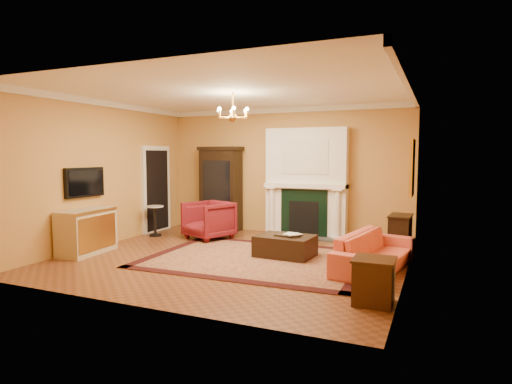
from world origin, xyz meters
The scene contains 26 objects.
floor centered at (0.00, 0.00, -0.01)m, with size 6.00×5.50×0.02m, color brown.
ceiling centered at (0.00, 0.00, 3.01)m, with size 6.00×5.50×0.02m, color white.
wall_back centered at (0.00, 2.76, 1.50)m, with size 6.00×0.02×3.00m, color #B2873F.
wall_front centered at (0.00, -2.76, 1.50)m, with size 6.00×0.02×3.00m, color #B2873F.
wall_left centered at (-3.01, 0.00, 1.50)m, with size 0.02×5.50×3.00m, color #B2873F.
wall_right centered at (3.01, 0.00, 1.50)m, with size 0.02×5.50×3.00m, color #B2873F.
fireplace centered at (0.60, 2.57, 1.19)m, with size 1.90×0.70×2.50m.
crown_molding centered at (0.00, 0.96, 2.94)m, with size 6.00×5.50×0.12m.
doorway centered at (-2.95, 1.70, 1.05)m, with size 0.08×1.05×2.10m.
tv_panel centered at (-2.95, -0.60, 1.35)m, with size 0.09×0.95×0.58m.
gilt_mirror centered at (2.97, 1.40, 1.65)m, with size 0.06×0.76×1.05m.
chandelier centered at (0.00, 0.00, 2.61)m, with size 0.63×0.55×0.53m.
oriental_rug centered at (0.45, 0.06, 0.01)m, with size 3.90×2.92×0.02m, color #4A100F.
china_cabinet centered at (-1.59, 2.49, 1.00)m, with size 1.00×0.45×2.00m, color black.
wingback_armchair centered at (-1.30, 1.36, 0.47)m, with size 0.90×0.85×0.93m, color maroon.
pedestal_table centered at (-2.60, 1.15, 0.41)m, with size 0.40×0.40×0.71m.
commode centered at (-2.73, -0.81, 0.42)m, with size 0.54×1.14×0.85m, color beige.
coral_sofa centered at (2.50, 0.20, 0.41)m, with size 2.07×0.61×0.81m, color #DB4845.
end_table centered at (2.72, -1.48, 0.28)m, with size 0.48×0.48×0.56m, color #311A0D.
console_table centered at (2.78, 1.56, 0.36)m, with size 0.37×0.65×0.72m, color black.
leather_ottoman centered at (0.85, 0.44, 0.21)m, with size 1.03×0.75×0.38m, color black.
ottoman_tray centered at (0.91, 0.45, 0.41)m, with size 0.44×0.34×0.03m, color black.
book_a centered at (0.86, 0.41, 0.57)m, with size 0.21×0.03×0.28m, color gray.
book_b centered at (0.94, 0.45, 0.57)m, with size 0.21×0.02×0.29m, color gray.
topiary_left centered at (-0.04, 2.53, 1.45)m, with size 0.15×0.15×0.40m.
topiary_right centered at (1.23, 2.53, 1.48)m, with size 0.17×0.17×0.45m.
Camera 1 is at (3.45, -6.93, 1.89)m, focal length 30.00 mm.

